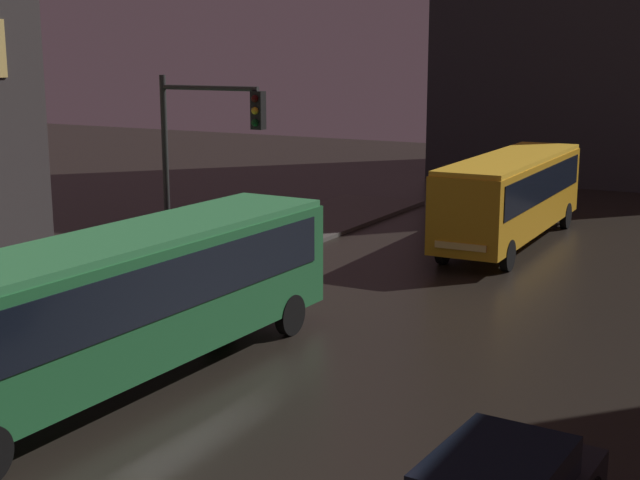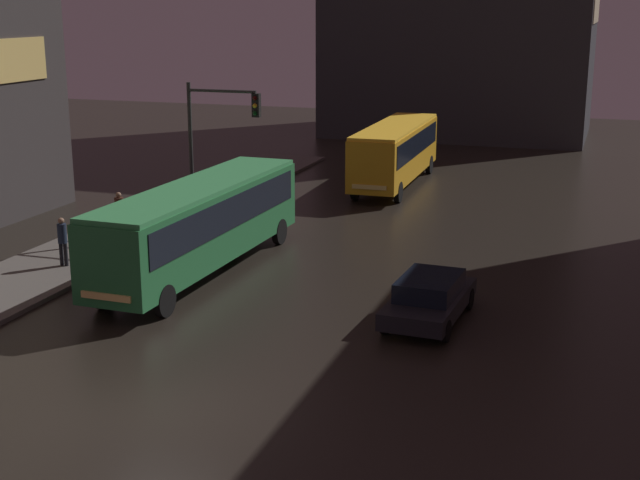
{
  "view_description": "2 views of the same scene",
  "coord_description": "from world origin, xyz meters",
  "px_view_note": "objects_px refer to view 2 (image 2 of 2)",
  "views": [
    {
      "loc": [
        8.08,
        -2.95,
        6.69
      ],
      "look_at": [
        -1.12,
        13.65,
        2.7
      ],
      "focal_mm": 50.0,
      "sensor_mm": 36.0,
      "label": 1
    },
    {
      "loc": [
        9.59,
        -16.7,
        9.09
      ],
      "look_at": [
        0.58,
        10.35,
        1.53
      ],
      "focal_mm": 50.0,
      "sensor_mm": 36.0,
      "label": 2
    }
  ],
  "objects_px": {
    "pedestrian_far": "(119,210)",
    "car_taxi": "(429,298)",
    "traffic_light_main": "(214,135)",
    "bus_near": "(200,219)",
    "pedestrian_near": "(62,238)",
    "bus_far": "(395,148)"
  },
  "relations": [
    {
      "from": "pedestrian_far",
      "to": "car_taxi",
      "type": "bearing_deg",
      "value": -46.07
    },
    {
      "from": "bus_near",
      "to": "pedestrian_near",
      "type": "height_order",
      "value": "bus_near"
    },
    {
      "from": "car_taxi",
      "to": "traffic_light_main",
      "type": "bearing_deg",
      "value": -31.46
    },
    {
      "from": "car_taxi",
      "to": "pedestrian_near",
      "type": "height_order",
      "value": "pedestrian_near"
    },
    {
      "from": "bus_far",
      "to": "traffic_light_main",
      "type": "relative_size",
      "value": 1.75
    },
    {
      "from": "pedestrian_near",
      "to": "traffic_light_main",
      "type": "height_order",
      "value": "traffic_light_main"
    },
    {
      "from": "bus_near",
      "to": "car_taxi",
      "type": "bearing_deg",
      "value": 166.38
    },
    {
      "from": "car_taxi",
      "to": "traffic_light_main",
      "type": "relative_size",
      "value": 0.73
    },
    {
      "from": "bus_near",
      "to": "car_taxi",
      "type": "distance_m",
      "value": 8.94
    },
    {
      "from": "pedestrian_near",
      "to": "traffic_light_main",
      "type": "bearing_deg",
      "value": -60.34
    },
    {
      "from": "bus_far",
      "to": "traffic_light_main",
      "type": "height_order",
      "value": "traffic_light_main"
    },
    {
      "from": "bus_near",
      "to": "pedestrian_far",
      "type": "distance_m",
      "value": 6.12
    },
    {
      "from": "bus_near",
      "to": "bus_far",
      "type": "bearing_deg",
      "value": -97.34
    },
    {
      "from": "bus_far",
      "to": "car_taxi",
      "type": "relative_size",
      "value": 2.38
    },
    {
      "from": "car_taxi",
      "to": "traffic_light_main",
      "type": "xyz_separation_m",
      "value": [
        -10.09,
        6.95,
        3.44
      ]
    },
    {
      "from": "bus_far",
      "to": "pedestrian_far",
      "type": "relative_size",
      "value": 6.17
    },
    {
      "from": "car_taxi",
      "to": "pedestrian_far",
      "type": "bearing_deg",
      "value": -19.01
    },
    {
      "from": "pedestrian_far",
      "to": "pedestrian_near",
      "type": "bearing_deg",
      "value": -109.02
    },
    {
      "from": "bus_near",
      "to": "pedestrian_near",
      "type": "bearing_deg",
      "value": 16.32
    },
    {
      "from": "bus_far",
      "to": "pedestrian_far",
      "type": "distance_m",
      "value": 16.02
    },
    {
      "from": "bus_near",
      "to": "bus_far",
      "type": "height_order",
      "value": "bus_far"
    },
    {
      "from": "bus_far",
      "to": "pedestrian_near",
      "type": "relative_size",
      "value": 6.18
    }
  ]
}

